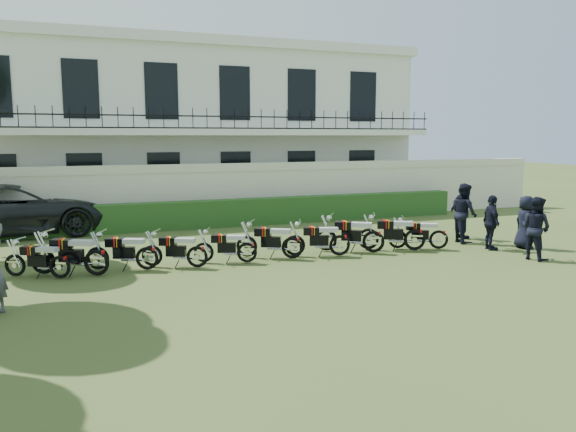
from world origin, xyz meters
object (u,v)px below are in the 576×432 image
at_px(motorcycle_3, 197,251).
at_px(motorcycle_4, 247,248).
at_px(motorcycle_0, 60,261).
at_px(officer_5, 463,212).
at_px(motorcycle_8, 415,234).
at_px(officer_4, 464,213).
at_px(officer_1, 536,228).
at_px(suv, 13,210).
at_px(officer_2, 491,223).
at_px(motorcycle_5, 292,242).
at_px(motorcycle_2, 147,253).
at_px(officer_3, 525,222).
at_px(motorcycle_9, 439,235).
at_px(motorcycle_6, 340,240).
at_px(motorcycle_1, 96,256).
at_px(motorcycle_7, 374,236).

distance_m(motorcycle_3, motorcycle_4, 1.36).
relative_size(motorcycle_0, officer_5, 0.84).
xyz_separation_m(motorcycle_8, officer_4, (2.21, 0.60, 0.45)).
xyz_separation_m(officer_1, officer_4, (-0.21, 2.73, 0.08)).
relative_size(motorcycle_3, officer_4, 0.84).
relative_size(motorcycle_4, suv, 0.25).
xyz_separation_m(officer_2, officer_5, (0.40, 1.81, 0.08)).
relative_size(motorcycle_5, suv, 0.26).
bearing_deg(motorcycle_5, motorcycle_2, 119.64).
bearing_deg(officer_3, motorcycle_0, 87.71).
height_order(motorcycle_9, officer_1, officer_1).
bearing_deg(motorcycle_5, officer_5, -50.58).
distance_m(motorcycle_9, officer_2, 1.57).
height_order(motorcycle_2, motorcycle_4, motorcycle_2).
height_order(motorcycle_8, officer_2, officer_2).
relative_size(motorcycle_3, motorcycle_8, 0.88).
bearing_deg(motorcycle_6, motorcycle_5, 105.27).
xyz_separation_m(motorcycle_0, motorcycle_1, (0.82, -0.06, 0.07)).
bearing_deg(officer_3, motorcycle_1, 87.67).
bearing_deg(motorcycle_4, motorcycle_6, -70.20).
height_order(motorcycle_0, motorcycle_9, motorcycle_9).
distance_m(motorcycle_6, officer_1, 5.32).
relative_size(motorcycle_7, officer_2, 1.06).
bearing_deg(motorcycle_8, motorcycle_2, 114.76).
bearing_deg(motorcycle_9, motorcycle_4, 112.48).
xyz_separation_m(motorcycle_2, motorcycle_7, (6.33, -0.21, 0.04)).
height_order(motorcycle_6, officer_3, officer_3).
bearing_deg(suv, officer_3, -126.45).
height_order(motorcycle_6, officer_4, officer_4).
distance_m(officer_3, officer_5, 2.12).
height_order(motorcycle_4, motorcycle_9, motorcycle_9).
relative_size(motorcycle_6, officer_4, 0.94).
height_order(motorcycle_9, officer_5, officer_5).
distance_m(motorcycle_2, motorcycle_8, 7.63).
relative_size(motorcycle_3, officer_3, 1.00).
xyz_separation_m(motorcycle_6, officer_4, (4.59, 0.48, 0.48)).
xyz_separation_m(motorcycle_1, motorcycle_7, (7.53, -0.03, 0.00)).
bearing_deg(suv, motorcycle_9, -128.69).
bearing_deg(motorcycle_7, officer_5, -42.44).
bearing_deg(motorcycle_8, officer_5, -38.51).
bearing_deg(officer_2, officer_1, -154.14).
bearing_deg(motorcycle_0, motorcycle_7, -60.28).
bearing_deg(officer_2, motorcycle_3, 102.06).
xyz_separation_m(motorcycle_9, suv, (-11.97, 7.11, 0.44)).
relative_size(suv, officer_3, 3.99).
distance_m(motorcycle_1, motorcycle_9, 9.61).
distance_m(motorcycle_7, officer_4, 3.56).
distance_m(motorcycle_6, officer_4, 4.64).
bearing_deg(motorcycle_8, officer_2, -79.11).
distance_m(motorcycle_7, officer_1, 4.37).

